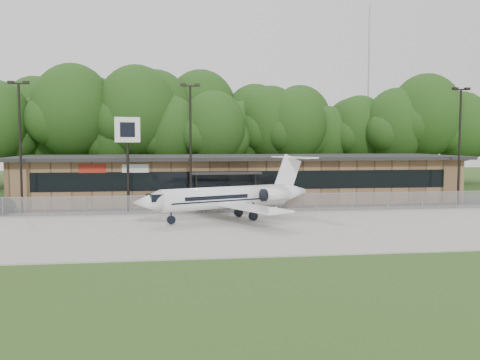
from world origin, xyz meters
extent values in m
plane|color=#344D1B|center=(0.00, 0.00, 0.00)|extent=(160.00, 160.00, 0.00)
cube|color=#9E9B93|center=(0.00, 8.00, 0.04)|extent=(64.00, 18.00, 0.08)
cube|color=#383835|center=(0.00, 19.50, 0.03)|extent=(50.00, 9.00, 0.06)
cube|color=olive|center=(0.00, 24.00, 2.00)|extent=(40.00, 10.00, 4.00)
cube|color=black|center=(0.00, 18.98, 2.30)|extent=(36.00, 0.08, 1.60)
cube|color=black|center=(0.00, 23.50, 4.15)|extent=(41.00, 11.50, 0.30)
cube|color=black|center=(-2.00, 18.40, 3.00)|extent=(6.00, 1.60, 0.20)
cube|color=#A02213|center=(-13.00, 18.95, 3.40)|extent=(2.20, 0.06, 0.70)
cube|color=silver|center=(-9.50, 18.95, 3.40)|extent=(2.20, 0.06, 0.70)
cube|color=gray|center=(0.00, 15.00, 0.75)|extent=(46.00, 0.03, 1.50)
cube|color=gray|center=(0.00, 15.00, 1.50)|extent=(46.00, 0.04, 0.04)
cylinder|color=gray|center=(22.00, 48.00, 12.50)|extent=(0.20, 0.20, 25.00)
cylinder|color=black|center=(-18.00, 16.50, 5.00)|extent=(0.18, 0.18, 10.00)
cube|color=black|center=(-18.00, 16.50, 10.05)|extent=(1.20, 0.12, 0.12)
cube|color=black|center=(-18.55, 16.50, 10.12)|extent=(0.45, 0.30, 0.22)
cube|color=black|center=(-17.45, 16.50, 10.12)|extent=(0.45, 0.30, 0.22)
cylinder|color=black|center=(-5.00, 16.50, 5.00)|extent=(0.18, 0.18, 10.00)
cube|color=black|center=(-5.00, 16.50, 10.05)|extent=(1.20, 0.12, 0.12)
cube|color=black|center=(-5.55, 16.50, 10.12)|extent=(0.45, 0.30, 0.22)
cube|color=black|center=(-4.45, 16.50, 10.12)|extent=(0.45, 0.30, 0.22)
cylinder|color=black|center=(18.00, 16.50, 5.00)|extent=(0.18, 0.18, 10.00)
cube|color=black|center=(18.00, 16.50, 10.05)|extent=(1.20, 0.12, 0.12)
cube|color=black|center=(17.45, 16.50, 10.12)|extent=(0.45, 0.30, 0.22)
cube|color=black|center=(18.55, 16.50, 10.12)|extent=(0.45, 0.30, 0.22)
cylinder|color=white|center=(-2.89, 10.88, 1.64)|extent=(9.52, 4.98, 1.54)
cone|color=white|center=(-8.26, 8.76, 1.64)|extent=(2.36, 2.14, 1.54)
cone|color=white|center=(2.57, 13.05, 1.78)|extent=(2.54, 2.21, 1.54)
cube|color=white|center=(-1.27, 8.11, 1.20)|extent=(4.10, 6.15, 0.12)
cube|color=white|center=(-3.61, 14.02, 1.20)|extent=(4.10, 6.15, 0.12)
cylinder|color=white|center=(0.77, 11.04, 1.78)|extent=(2.29, 1.59, 0.87)
cylinder|color=white|center=(-0.11, 13.28, 1.78)|extent=(2.29, 1.59, 0.87)
cube|color=white|center=(2.12, 12.87, 3.18)|extent=(2.25, 1.00, 2.90)
cube|color=white|center=(2.66, 13.08, 4.38)|extent=(2.79, 4.58, 0.10)
cube|color=black|center=(-7.64, 9.00, 1.91)|extent=(1.32, 1.43, 0.48)
cube|color=black|center=(-1.28, 11.52, 0.34)|extent=(1.57, 2.43, 0.67)
cylinder|color=black|center=(-6.65, 9.39, 0.34)|extent=(0.75, 0.75, 0.21)
cylinder|color=black|center=(-9.96, 16.80, 3.60)|extent=(0.25, 0.25, 7.20)
cube|color=silver|center=(-9.96, 16.80, 6.57)|extent=(1.99, 0.61, 1.98)
cube|color=black|center=(-9.94, 16.69, 6.57)|extent=(1.16, 0.26, 1.17)
camera|label=1|loc=(-6.94, -26.35, 5.74)|focal=40.00mm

